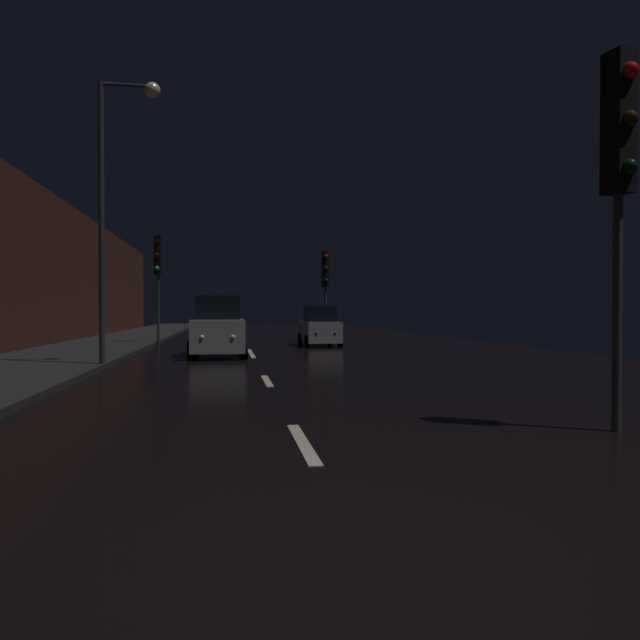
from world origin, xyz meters
TOP-DOWN VIEW (x-y plane):
  - ground at (0.00, 24.50)m, footprint 25.37×84.00m
  - sidewalk_left at (-6.48, 24.50)m, footprint 4.40×84.00m
  - building_facade_left at (-9.08, 21.00)m, footprint 0.80×63.00m
  - lane_centerline at (0.00, 19.58)m, footprint 0.16×36.94m
  - traffic_light_far_left at (-4.19, 24.77)m, footprint 0.36×0.48m
  - traffic_light_near_right at (4.29, 3.00)m, footprint 0.36×0.48m
  - traffic_light_far_right at (4.19, 25.83)m, footprint 0.35×0.48m
  - streetlamp_overhead at (-3.96, 13.00)m, footprint 1.70×0.44m
  - car_approaching_headlights at (-1.22, 17.16)m, footprint 1.99×4.31m
  - car_parked_right_far at (3.38, 22.81)m, footprint 1.69×3.67m

SIDE VIEW (x-z plane):
  - ground at x=0.00m, z-range -0.02..0.00m
  - lane_centerline at x=0.00m, z-range 0.00..0.01m
  - sidewalk_left at x=-6.48m, z-range 0.00..0.15m
  - car_parked_right_far at x=3.38m, z-range -0.08..1.77m
  - car_approaching_headlights at x=-1.22m, z-range -0.09..2.08m
  - traffic_light_far_right at x=4.19m, z-range 1.08..5.87m
  - building_facade_left at x=-9.08m, z-range 0.00..6.98m
  - traffic_light_near_right at x=4.29m, z-range 1.18..6.28m
  - traffic_light_far_left at x=-4.19m, z-range 1.22..6.49m
  - streetlamp_overhead at x=-3.96m, z-range 1.23..9.34m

